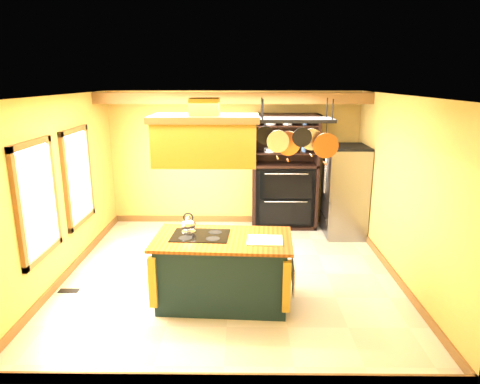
{
  "coord_description": "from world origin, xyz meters",
  "views": [
    {
      "loc": [
        0.21,
        -6.08,
        2.92
      ],
      "look_at": [
        0.14,
        0.3,
        1.23
      ],
      "focal_mm": 32.0,
      "sensor_mm": 36.0,
      "label": 1
    }
  ],
  "objects_px": {
    "range_hood": "(205,137)",
    "refrigerator": "(345,193)",
    "pot_rack": "(296,130)",
    "kitchen_island": "(223,269)",
    "hutch": "(284,184)"
  },
  "relations": [
    {
      "from": "range_hood",
      "to": "refrigerator",
      "type": "distance_m",
      "value": 3.81
    },
    {
      "from": "pot_rack",
      "to": "refrigerator",
      "type": "bearing_deg",
      "value": 64.13
    },
    {
      "from": "kitchen_island",
      "to": "pot_rack",
      "type": "xyz_separation_m",
      "value": [
        0.91,
        -0.0,
        1.85
      ]
    },
    {
      "from": "range_hood",
      "to": "hutch",
      "type": "xyz_separation_m",
      "value": [
        1.28,
        3.11,
        -1.35
      ]
    },
    {
      "from": "range_hood",
      "to": "pot_rack",
      "type": "relative_size",
      "value": 1.32
    },
    {
      "from": "kitchen_island",
      "to": "hutch",
      "type": "bearing_deg",
      "value": 73.98
    },
    {
      "from": "kitchen_island",
      "to": "refrigerator",
      "type": "xyz_separation_m",
      "value": [
        2.19,
        2.62,
        0.35
      ]
    },
    {
      "from": "hutch",
      "to": "range_hood",
      "type": "bearing_deg",
      "value": -112.4
    },
    {
      "from": "refrigerator",
      "to": "hutch",
      "type": "height_order",
      "value": "hutch"
    },
    {
      "from": "range_hood",
      "to": "refrigerator",
      "type": "relative_size",
      "value": 0.77
    },
    {
      "from": "refrigerator",
      "to": "hutch",
      "type": "relative_size",
      "value": 0.74
    },
    {
      "from": "refrigerator",
      "to": "range_hood",
      "type": "bearing_deg",
      "value": -132.28
    },
    {
      "from": "range_hood",
      "to": "refrigerator",
      "type": "bearing_deg",
      "value": 47.72
    },
    {
      "from": "pot_rack",
      "to": "hutch",
      "type": "height_order",
      "value": "pot_rack"
    },
    {
      "from": "pot_rack",
      "to": "hutch",
      "type": "distance_m",
      "value": 3.43
    }
  ]
}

